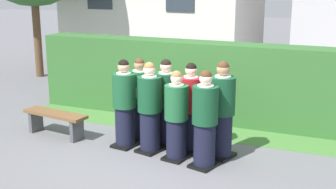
% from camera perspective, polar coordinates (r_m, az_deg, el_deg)
% --- Properties ---
extents(ground_plane, '(60.00, 60.00, 0.00)m').
position_cam_1_polar(ground_plane, '(8.08, -0.66, -7.62)').
color(ground_plane, slate).
extents(student_front_row_0, '(0.45, 0.55, 1.64)m').
position_cam_1_polar(student_front_row_0, '(8.29, -5.50, -1.41)').
color(student_front_row_0, black).
rests_on(student_front_row_0, ground).
extents(student_front_row_1, '(0.48, 0.56, 1.64)m').
position_cam_1_polar(student_front_row_1, '(8.01, -2.32, -1.93)').
color(student_front_row_1, black).
rests_on(student_front_row_1, ground).
extents(student_front_row_2, '(0.43, 0.50, 1.56)m').
position_cam_1_polar(student_front_row_2, '(7.67, 1.06, -2.97)').
color(student_front_row_2, black).
rests_on(student_front_row_2, ground).
extents(student_front_row_3, '(0.48, 0.55, 1.63)m').
position_cam_1_polar(student_front_row_3, '(7.37, 4.68, -3.45)').
color(student_front_row_3, black).
rests_on(student_front_row_3, ground).
extents(student_rear_row_0, '(0.44, 0.54, 1.59)m').
position_cam_1_polar(student_rear_row_0, '(8.71, -3.57, -0.77)').
color(student_rear_row_0, black).
rests_on(student_rear_row_0, ground).
extents(student_rear_row_1, '(0.47, 0.55, 1.63)m').
position_cam_1_polar(student_rear_row_1, '(8.33, -0.26, -1.29)').
color(student_rear_row_1, black).
rests_on(student_rear_row_1, ground).
extents(student_in_red_blazer, '(0.47, 0.53, 1.62)m').
position_cam_1_polar(student_in_red_blazer, '(8.04, 2.88, -1.94)').
color(student_in_red_blazer, black).
rests_on(student_in_red_blazer, ground).
extents(student_rear_row_3, '(0.51, 0.57, 1.71)m').
position_cam_1_polar(student_rear_row_3, '(7.78, 6.80, -2.26)').
color(student_rear_row_3, black).
rests_on(student_rear_row_3, ground).
extents(hedge, '(7.86, 0.70, 1.71)m').
position_cam_1_polar(hedge, '(9.90, 4.68, 1.68)').
color(hedge, '#33662D').
rests_on(hedge, ground).
extents(wooden_bench, '(1.44, 0.55, 0.48)m').
position_cam_1_polar(wooden_bench, '(9.19, -14.03, -2.99)').
color(wooden_bench, brown).
rests_on(wooden_bench, ground).
extents(lawn_strip, '(7.86, 0.90, 0.01)m').
position_cam_1_polar(lawn_strip, '(9.40, 3.03, -4.39)').
color(lawn_strip, '#477A38').
rests_on(lawn_strip, ground).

